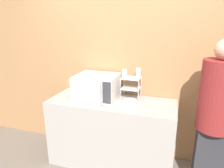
% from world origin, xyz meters
% --- Properties ---
extents(wall_back, '(8.00, 0.06, 2.60)m').
position_xyz_m(wall_back, '(0.00, 0.68, 1.30)').
color(wall_back, '#9E7047').
rests_on(wall_back, ground_plane).
extents(counter, '(1.63, 0.64, 0.91)m').
position_xyz_m(counter, '(0.00, 0.32, 0.46)').
color(counter, '#9E9993').
rests_on(counter, ground_plane).
extents(microwave, '(0.54, 0.50, 0.31)m').
position_xyz_m(microwave, '(-0.23, 0.38, 1.07)').
color(microwave, silver).
rests_on(microwave, counter).
extents(dish_rack, '(0.25, 0.21, 0.29)m').
position_xyz_m(dish_rack, '(0.21, 0.48, 1.12)').
color(dish_rack, '#B2B2B7').
rests_on(dish_rack, counter).
extents(glass_front_left, '(0.06, 0.06, 0.12)m').
position_xyz_m(glass_front_left, '(0.14, 0.42, 1.26)').
color(glass_front_left, silver).
rests_on(glass_front_left, dish_rack).
extents(glass_back_right, '(0.06, 0.06, 0.12)m').
position_xyz_m(glass_back_right, '(0.29, 0.54, 1.26)').
color(glass_back_right, silver).
rests_on(glass_back_right, dish_rack).
extents(bowl, '(0.17, 0.17, 0.06)m').
position_xyz_m(bowl, '(0.25, 0.26, 0.94)').
color(bowl, silver).
rests_on(bowl, counter).
extents(person, '(0.37, 0.37, 1.74)m').
position_xyz_m(person, '(1.18, 0.15, 0.97)').
color(person, '#2D2D33').
rests_on(person, ground_plane).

